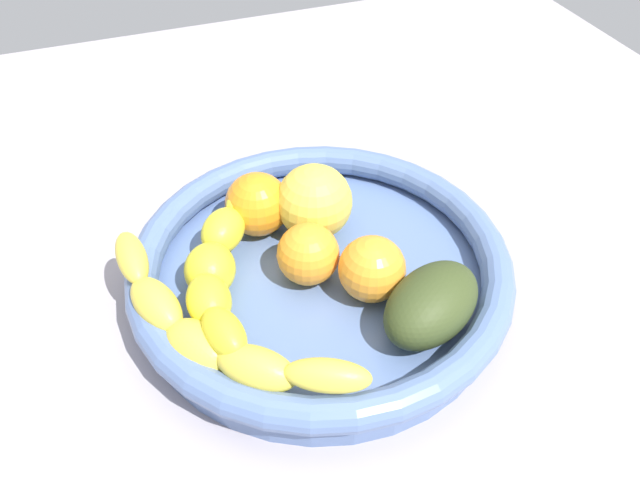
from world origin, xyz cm
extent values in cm
cube|color=#989199|center=(0.00, 0.00, 1.50)|extent=(120.00, 120.00, 3.00)
cylinder|color=#536C9E|center=(0.00, 0.00, 4.07)|extent=(31.87, 31.87, 2.13)
torus|color=#536C9E|center=(0.00, 0.00, 6.56)|extent=(33.88, 33.88, 2.86)
ellipsoid|color=yellow|center=(4.20, -8.18, 8.81)|extent=(5.82, 5.23, 2.85)
ellipsoid|color=yellow|center=(7.31, -5.30, 8.07)|extent=(6.02, 6.25, 3.62)
ellipsoid|color=yellow|center=(9.43, -1.64, 7.33)|extent=(5.96, 6.36, 4.39)
ellipsoid|color=yellow|center=(10.39, 2.49, 8.07)|extent=(4.01, 5.37, 3.62)
ellipsoid|color=yellow|center=(10.09, 6.72, 8.81)|extent=(3.90, 5.60, 2.85)
ellipsoid|color=yellow|center=(15.45, -3.91, 8.71)|extent=(2.92, 6.51, 2.51)
ellipsoid|color=yellow|center=(14.41, 1.28, 7.89)|extent=(5.06, 7.05, 3.18)
ellipsoid|color=yellow|center=(12.07, 6.02, 7.06)|extent=(6.74, 7.43, 3.85)
ellipsoid|color=yellow|center=(8.58, 9.99, 7.89)|extent=(6.88, 6.58, 3.18)
ellipsoid|color=yellow|center=(4.19, 12.93, 8.71)|extent=(6.81, 5.06, 2.51)
sphere|color=orange|center=(3.42, -7.72, 8.17)|extent=(6.07, 6.07, 6.07)
sphere|color=orange|center=(1.10, -0.23, 7.88)|extent=(5.50, 5.50, 5.50)
sphere|color=orange|center=(-3.31, 3.68, 8.01)|extent=(5.76, 5.76, 5.76)
sphere|color=gold|center=(-1.50, -5.61, 8.70)|extent=(7.13, 7.13, 7.13)
ellipsoid|color=#33401E|center=(-6.24, 8.84, 7.86)|extent=(11.56, 10.09, 5.45)
camera|label=1|loc=(13.67, 37.18, 45.65)|focal=35.37mm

